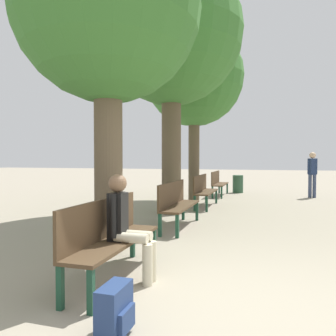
{
  "coord_description": "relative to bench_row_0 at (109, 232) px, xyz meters",
  "views": [
    {
      "loc": [
        0.25,
        -3.25,
        1.46
      ],
      "look_at": [
        -1.89,
        3.82,
        1.24
      ],
      "focal_mm": 35.0,
      "sensor_mm": 36.0,
      "label": 1
    }
  ],
  "objects": [
    {
      "name": "bench_row_0",
      "position": [
        0.0,
        0.0,
        0.0
      ],
      "size": [
        0.42,
        1.86,
        0.96
      ],
      "color": "#4C3823",
      "rests_on": "ground_plane"
    },
    {
      "name": "ground_plane",
      "position": [
        1.57,
        -0.3,
        -0.56
      ],
      "size": [
        80.0,
        80.0,
        0.0
      ],
      "primitive_type": "plane",
      "color": "gray"
    },
    {
      "name": "bench_row_1",
      "position": [
        0.0,
        3.07,
        0.0
      ],
      "size": [
        0.42,
        1.86,
        0.96
      ],
      "color": "#4C3823",
      "rests_on": "ground_plane"
    },
    {
      "name": "bench_row_2",
      "position": [
        0.0,
        6.13,
        0.0
      ],
      "size": [
        0.42,
        1.86,
        0.96
      ],
      "color": "#4C3823",
      "rests_on": "ground_plane"
    },
    {
      "name": "backpack",
      "position": [
        0.64,
        -1.15,
        -0.36
      ],
      "size": [
        0.22,
        0.37,
        0.42
      ],
      "color": "navy",
      "rests_on": "ground_plane"
    },
    {
      "name": "trash_bin",
      "position": [
        0.65,
        10.59,
        -0.19
      ],
      "size": [
        0.44,
        0.44,
        0.75
      ],
      "color": "#2D5138",
      "rests_on": "ground_plane"
    },
    {
      "name": "tree_row_0",
      "position": [
        -0.6,
        1.15,
        3.2
      ],
      "size": [
        2.95,
        2.95,
        5.29
      ],
      "color": "brown",
      "rests_on": "ground_plane"
    },
    {
      "name": "tree_row_2",
      "position": [
        -0.6,
        7.53,
        3.66
      ],
      "size": [
        3.38,
        3.38,
        5.95
      ],
      "color": "brown",
      "rests_on": "ground_plane"
    },
    {
      "name": "person_seated",
      "position": [
        0.23,
        -0.0,
        0.12
      ],
      "size": [
        0.57,
        0.32,
        1.27
      ],
      "color": "beige",
      "rests_on": "ground_plane"
    },
    {
      "name": "tree_row_1",
      "position": [
        -0.6,
        4.73,
        4.1
      ],
      "size": [
        3.71,
        3.71,
        6.57
      ],
      "color": "brown",
      "rests_on": "ground_plane"
    },
    {
      "name": "pedestrian_near",
      "position": [
        3.44,
        9.6,
        0.41
      ],
      "size": [
        0.34,
        0.29,
        1.69
      ],
      "color": "#384260",
      "rests_on": "ground_plane"
    },
    {
      "name": "bench_row_3",
      "position": [
        0.0,
        9.2,
        0.0
      ],
      "size": [
        0.42,
        1.86,
        0.96
      ],
      "color": "#4C3823",
      "rests_on": "ground_plane"
    }
  ]
}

